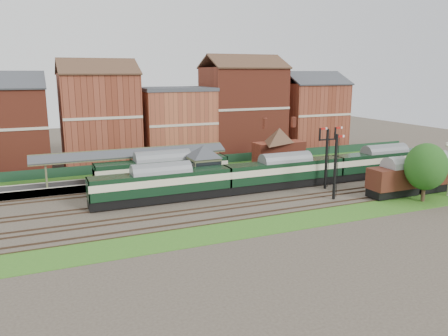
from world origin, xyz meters
name	(u,v)px	position (x,y,z in m)	size (l,w,h in m)	color
ground	(235,194)	(0.00, 0.00, 0.00)	(160.00, 160.00, 0.00)	#473D33
grass_back	(194,168)	(0.00, 16.00, 0.03)	(90.00, 4.50, 0.06)	#2D6619
grass_front	(284,222)	(0.00, -12.00, 0.03)	(90.00, 5.00, 0.06)	#2D6619
fence	(190,162)	(0.00, 18.00, 0.75)	(90.00, 0.12, 1.50)	#193823
platform	(175,177)	(-5.00, 9.75, 0.50)	(55.00, 3.40, 1.00)	#2D2D2D
signal_box	(204,166)	(-3.00, 3.25, 3.19)	(5.40, 5.40, 6.00)	#617352
brick_hut	(258,175)	(5.00, 3.25, 1.20)	(3.20, 2.64, 2.94)	maroon
station_building	(279,145)	(12.00, 9.75, 3.96)	(8.10, 8.10, 5.90)	brown
canopy	(132,152)	(-11.00, 9.75, 4.58)	(26.00, 3.89, 4.08)	#525635
semaphore_bracket	(327,154)	(12.04, -2.50, 4.63)	(3.60, 0.25, 8.18)	black
semaphore_siding	(335,166)	(10.02, -7.00, 4.16)	(1.23, 0.25, 8.00)	black
town_backdrop	(175,120)	(-0.18, 25.00, 7.00)	(69.00, 10.00, 16.00)	brown
dmu_train	(285,171)	(7.31, 0.00, 2.29)	(50.69, 2.67, 3.89)	black
platform_railcar	(163,170)	(-7.65, 6.50, 2.40)	(17.78, 2.80, 4.09)	black
goods_van_a	(394,179)	(17.38, -9.00, 2.21)	(6.45, 2.79, 3.91)	black
goods_van_b	(437,174)	(24.62, -9.00, 2.30)	(6.71, 2.91, 4.07)	black
tree_far	(426,167)	(19.16, -12.05, 4.27)	(4.85, 4.85, 7.07)	#382619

